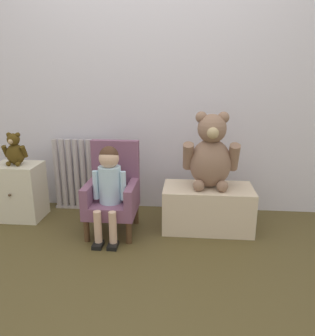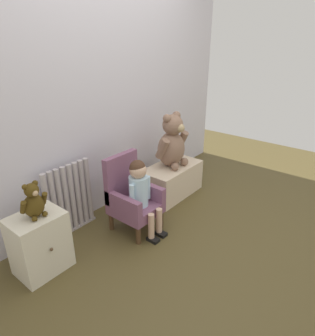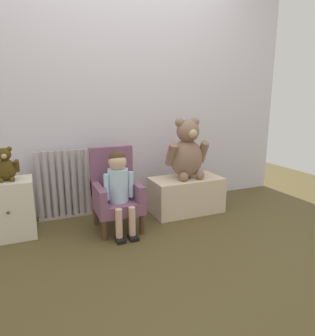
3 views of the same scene
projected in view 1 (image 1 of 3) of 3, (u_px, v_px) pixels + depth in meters
ground_plane at (130, 272)px, 2.07m from camera, size 6.00×6.00×0.00m
back_wall at (149, 75)px, 2.81m from camera, size 3.80×0.05×2.40m
radiator at (80, 175)px, 2.98m from camera, size 0.50×0.05×0.65m
small_dresser at (19, 191)px, 2.81m from camera, size 0.38×0.32×0.48m
child_armchair at (113, 192)px, 2.58m from camera, size 0.38×0.41×0.71m
child_figure at (109, 180)px, 2.43m from camera, size 0.25×0.35×0.70m
low_bench at (207, 208)px, 2.63m from camera, size 0.71×0.38×0.35m
large_teddy_bear at (211, 155)px, 2.53m from camera, size 0.43×0.30×0.59m
small_teddy_bear at (15, 151)px, 2.70m from camera, size 0.20×0.14×0.27m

